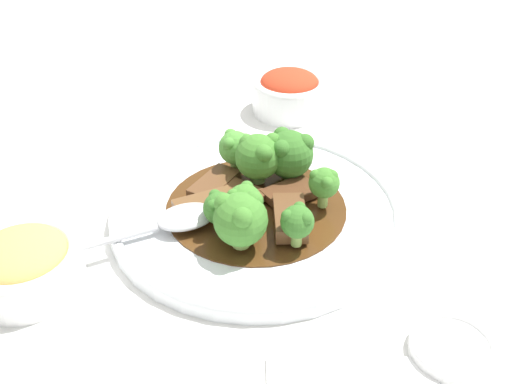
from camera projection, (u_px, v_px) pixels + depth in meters
ground_plane at (256, 218)px, 0.64m from camera, size 4.00×4.00×0.00m
main_plate at (256, 210)px, 0.64m from camera, size 0.31×0.31×0.02m
beef_strip_0 at (244, 193)px, 0.64m from camera, size 0.05×0.05×0.01m
beef_strip_1 at (290, 218)px, 0.60m from camera, size 0.04×0.07×0.02m
beef_strip_2 at (214, 184)px, 0.65m from camera, size 0.06×0.07×0.01m
beef_strip_3 at (291, 193)px, 0.64m from camera, size 0.07×0.06×0.01m
beef_strip_4 at (205, 204)px, 0.62m from camera, size 0.07×0.06×0.01m
broccoli_floret_0 at (289, 153)px, 0.66m from camera, size 0.05×0.05×0.06m
broccoli_floret_1 at (324, 184)px, 0.61m from camera, size 0.03×0.03×0.04m
broccoli_floret_2 at (297, 221)px, 0.56m from camera, size 0.03×0.03×0.04m
broccoli_floret_3 at (220, 208)px, 0.59m from camera, size 0.03×0.03×0.04m
broccoli_floret_4 at (241, 218)px, 0.56m from camera, size 0.05×0.05×0.06m
broccoli_floret_5 at (244, 201)px, 0.59m from camera, size 0.04×0.04×0.04m
broccoli_floret_6 at (235, 147)px, 0.67m from camera, size 0.04×0.04×0.05m
broccoli_floret_7 at (261, 156)px, 0.65m from camera, size 0.05×0.05×0.06m
serving_spoon at (170, 222)px, 0.60m from camera, size 0.19×0.12×0.01m
side_bowl_kimchi at (289, 92)px, 0.83m from camera, size 0.10×0.10×0.06m
side_bowl_appetizer at (23, 264)px, 0.54m from camera, size 0.11×0.11×0.05m
sauce_dish at (452, 348)px, 0.49m from camera, size 0.07×0.07×0.01m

